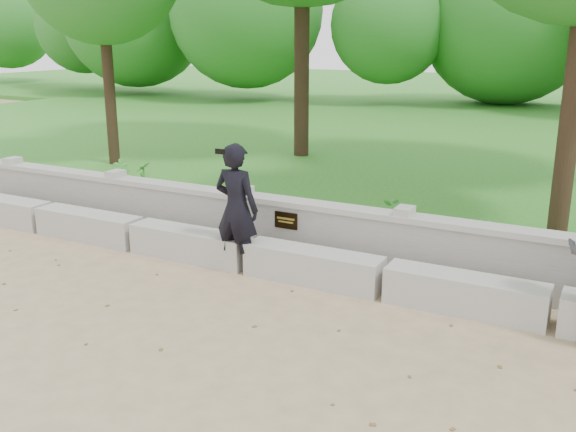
{
  "coord_description": "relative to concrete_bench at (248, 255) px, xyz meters",
  "views": [
    {
      "loc": [
        4.44,
        -5.32,
        3.2
      ],
      "look_at": [
        0.6,
        1.95,
        0.86
      ],
      "focal_mm": 40.0,
      "sensor_mm": 36.0,
      "label": 1
    }
  ],
  "objects": [
    {
      "name": "concrete_bench",
      "position": [
        0.0,
        0.0,
        0.0
      ],
      "size": [
        11.9,
        0.45,
        0.45
      ],
      "color": "#B7B5AD",
      "rests_on": "ground"
    },
    {
      "name": "shrub_c",
      "position": [
        1.56,
        1.73,
        0.28
      ],
      "size": [
        0.58,
        0.55,
        0.51
      ],
      "primitive_type": "imported",
      "rotation": [
        0.0,
        0.0,
        3.56
      ],
      "color": "#3B9131",
      "rests_on": "lawn"
    },
    {
      "name": "shrub_a",
      "position": [
        -4.21,
        2.16,
        0.32
      ],
      "size": [
        0.33,
        0.37,
        0.59
      ],
      "primitive_type": "imported",
      "rotation": [
        0.0,
        0.0,
        1.1
      ],
      "color": "#3B9131",
      "rests_on": "lawn"
    },
    {
      "name": "shrub_b",
      "position": [
        2.89,
        1.4,
        0.29
      ],
      "size": [
        0.36,
        0.37,
        0.53
      ],
      "primitive_type": "imported",
      "rotation": [
        0.0,
        0.0,
        2.15
      ],
      "color": "#3B9131",
      "rests_on": "lawn"
    },
    {
      "name": "shrub_d",
      "position": [
        -3.65,
        2.16,
        0.31
      ],
      "size": [
        0.37,
        0.39,
        0.57
      ],
      "primitive_type": "imported",
      "rotation": [
        0.0,
        0.0,
        5.02
      ],
      "color": "#3B9131",
      "rests_on": "lawn"
    },
    {
      "name": "lawn",
      "position": [
        -0.0,
        12.1,
        -0.1
      ],
      "size": [
        40.0,
        22.0,
        0.25
      ],
      "primitive_type": "cube",
      "color": "#296D1F",
      "rests_on": "ground"
    },
    {
      "name": "parapet_wall",
      "position": [
        0.0,
        0.7,
        0.24
      ],
      "size": [
        12.5,
        0.35,
        0.9
      ],
      "color": "#ACAAA3",
      "rests_on": "ground"
    },
    {
      "name": "ground",
      "position": [
        -0.0,
        -1.9,
        -0.22
      ],
      "size": [
        80.0,
        80.0,
        0.0
      ],
      "primitive_type": "plane",
      "color": "tan",
      "rests_on": "ground"
    },
    {
      "name": "man_main",
      "position": [
        -0.11,
        -0.1,
        0.68
      ],
      "size": [
        0.67,
        0.6,
        1.81
      ],
      "color": "black",
      "rests_on": "ground"
    }
  ]
}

